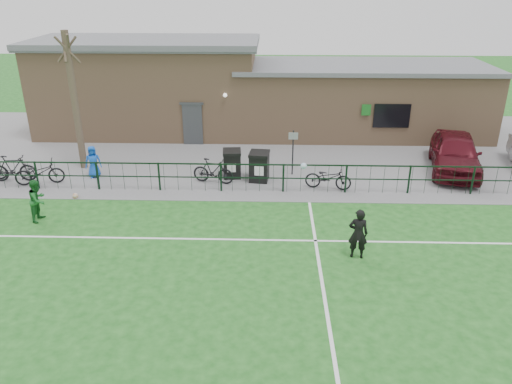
{
  "coord_description": "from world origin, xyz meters",
  "views": [
    {
      "loc": [
        0.48,
        -10.5,
        8.12
      ],
      "look_at": [
        0.0,
        5.0,
        1.3
      ],
      "focal_mm": 35.0,
      "sensor_mm": 36.0,
      "label": 1
    }
  ],
  "objects_px": {
    "bicycle_b": "(13,168)",
    "ball_ground": "(75,196)",
    "wheelie_bin_left": "(232,164)",
    "bicycle_c": "(39,172)",
    "bicycle_e": "(328,178)",
    "car_maroon": "(455,153)",
    "spectator_child": "(93,162)",
    "bicycle_d": "(213,171)",
    "sign_post": "(293,153)",
    "wheelie_bin_right": "(259,167)",
    "outfield_player": "(38,200)",
    "bare_tree": "(75,102)"
  },
  "relations": [
    {
      "from": "car_maroon",
      "to": "ball_ground",
      "type": "relative_size",
      "value": 22.01
    },
    {
      "from": "sign_post",
      "to": "spectator_child",
      "type": "bearing_deg",
      "value": -176.27
    },
    {
      "from": "bare_tree",
      "to": "ball_ground",
      "type": "xyz_separation_m",
      "value": [
        0.84,
        -3.39,
        -2.89
      ]
    },
    {
      "from": "bare_tree",
      "to": "outfield_player",
      "type": "xyz_separation_m",
      "value": [
        0.26,
        -5.23,
        -2.24
      ]
    },
    {
      "from": "bicycle_e",
      "to": "bicycle_c",
      "type": "bearing_deg",
      "value": 100.24
    },
    {
      "from": "wheelie_bin_left",
      "to": "outfield_player",
      "type": "height_order",
      "value": "outfield_player"
    },
    {
      "from": "bare_tree",
      "to": "wheelie_bin_left",
      "type": "height_order",
      "value": "bare_tree"
    },
    {
      "from": "sign_post",
      "to": "spectator_child",
      "type": "height_order",
      "value": "sign_post"
    },
    {
      "from": "car_maroon",
      "to": "spectator_child",
      "type": "height_order",
      "value": "car_maroon"
    },
    {
      "from": "bicycle_e",
      "to": "ball_ground",
      "type": "height_order",
      "value": "bicycle_e"
    },
    {
      "from": "sign_post",
      "to": "car_maroon",
      "type": "relative_size",
      "value": 0.41
    },
    {
      "from": "wheelie_bin_right",
      "to": "bicycle_c",
      "type": "xyz_separation_m",
      "value": [
        -9.12,
        -0.72,
        -0.06
      ]
    },
    {
      "from": "ball_ground",
      "to": "sign_post",
      "type": "bearing_deg",
      "value": 17.96
    },
    {
      "from": "sign_post",
      "to": "outfield_player",
      "type": "distance_m",
      "value": 10.27
    },
    {
      "from": "sign_post",
      "to": "bicycle_e",
      "type": "relative_size",
      "value": 1.07
    },
    {
      "from": "sign_post",
      "to": "bicycle_e",
      "type": "xyz_separation_m",
      "value": [
        1.4,
        -1.56,
        -0.51
      ]
    },
    {
      "from": "sign_post",
      "to": "bicycle_b",
      "type": "bearing_deg",
      "value": -174.43
    },
    {
      "from": "outfield_player",
      "to": "bicycle_c",
      "type": "bearing_deg",
      "value": 29.21
    },
    {
      "from": "wheelie_bin_right",
      "to": "bicycle_e",
      "type": "relative_size",
      "value": 0.62
    },
    {
      "from": "sign_post",
      "to": "outfield_player",
      "type": "xyz_separation_m",
      "value": [
        -9.17,
        -4.62,
        -0.26
      ]
    },
    {
      "from": "wheelie_bin_left",
      "to": "car_maroon",
      "type": "distance_m",
      "value": 9.86
    },
    {
      "from": "wheelie_bin_left",
      "to": "ball_ground",
      "type": "bearing_deg",
      "value": -162.3
    },
    {
      "from": "bicycle_b",
      "to": "ball_ground",
      "type": "relative_size",
      "value": 8.55
    },
    {
      "from": "bicycle_d",
      "to": "bicycle_c",
      "type": "bearing_deg",
      "value": 106.82
    },
    {
      "from": "wheelie_bin_left",
      "to": "car_maroon",
      "type": "height_order",
      "value": "car_maroon"
    },
    {
      "from": "wheelie_bin_left",
      "to": "bicycle_c",
      "type": "bearing_deg",
      "value": -176.87
    },
    {
      "from": "bicycle_b",
      "to": "wheelie_bin_left",
      "type": "bearing_deg",
      "value": -89.8
    },
    {
      "from": "bicycle_d",
      "to": "bicycle_e",
      "type": "distance_m",
      "value": 4.77
    },
    {
      "from": "spectator_child",
      "to": "bicycle_d",
      "type": "bearing_deg",
      "value": -21.45
    },
    {
      "from": "bicycle_c",
      "to": "bicycle_e",
      "type": "relative_size",
      "value": 1.05
    },
    {
      "from": "car_maroon",
      "to": "bicycle_d",
      "type": "relative_size",
      "value": 2.77
    },
    {
      "from": "bicycle_c",
      "to": "ball_ground",
      "type": "bearing_deg",
      "value": -140.33
    },
    {
      "from": "bare_tree",
      "to": "wheelie_bin_left",
      "type": "distance_m",
      "value": 7.31
    },
    {
      "from": "bicycle_b",
      "to": "ball_ground",
      "type": "distance_m",
      "value": 3.61
    },
    {
      "from": "wheelie_bin_right",
      "to": "spectator_child",
      "type": "distance_m",
      "value": 7.13
    },
    {
      "from": "wheelie_bin_right",
      "to": "bicycle_e",
      "type": "xyz_separation_m",
      "value": [
        2.82,
        -0.86,
        -0.09
      ]
    },
    {
      "from": "bicycle_b",
      "to": "sign_post",
      "type": "bearing_deg",
      "value": -89.44
    },
    {
      "from": "bicycle_b",
      "to": "bicycle_c",
      "type": "relative_size",
      "value": 0.97
    },
    {
      "from": "car_maroon",
      "to": "outfield_player",
      "type": "relative_size",
      "value": 3.22
    },
    {
      "from": "wheelie_bin_left",
      "to": "bicycle_e",
      "type": "distance_m",
      "value": 4.19
    },
    {
      "from": "spectator_child",
      "to": "sign_post",
      "type": "bearing_deg",
      "value": -12.09
    },
    {
      "from": "bicycle_b",
      "to": "spectator_child",
      "type": "distance_m",
      "value": 3.27
    },
    {
      "from": "bicycle_d",
      "to": "ball_ground",
      "type": "bearing_deg",
      "value": 122.21
    },
    {
      "from": "wheelie_bin_right",
      "to": "sign_post",
      "type": "height_order",
      "value": "sign_post"
    },
    {
      "from": "bicycle_d",
      "to": "bare_tree",
      "type": "bearing_deg",
      "value": 88.75
    },
    {
      "from": "car_maroon",
      "to": "spectator_child",
      "type": "xyz_separation_m",
      "value": [
        -15.75,
        -1.26,
        -0.14
      ]
    },
    {
      "from": "bare_tree",
      "to": "wheelie_bin_right",
      "type": "xyz_separation_m",
      "value": [
        8.01,
        -1.3,
        -2.4
      ]
    },
    {
      "from": "sign_post",
      "to": "bicycle_b",
      "type": "distance_m",
      "value": 11.84
    },
    {
      "from": "outfield_player",
      "to": "ball_ground",
      "type": "relative_size",
      "value": 6.84
    },
    {
      "from": "sign_post",
      "to": "bicycle_c",
      "type": "bearing_deg",
      "value": -172.38
    }
  ]
}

